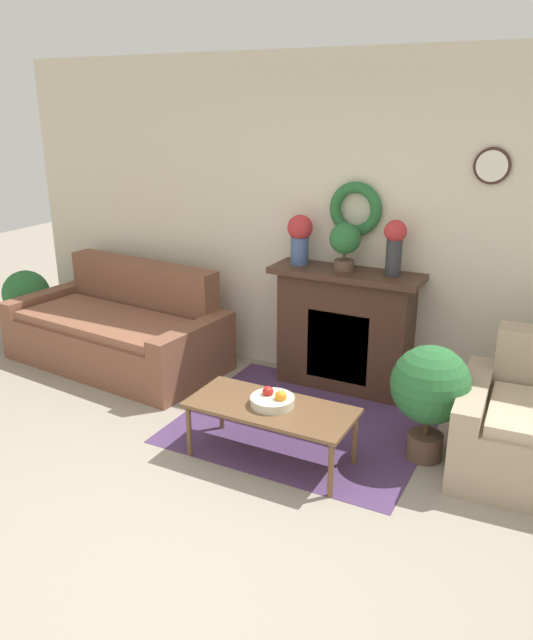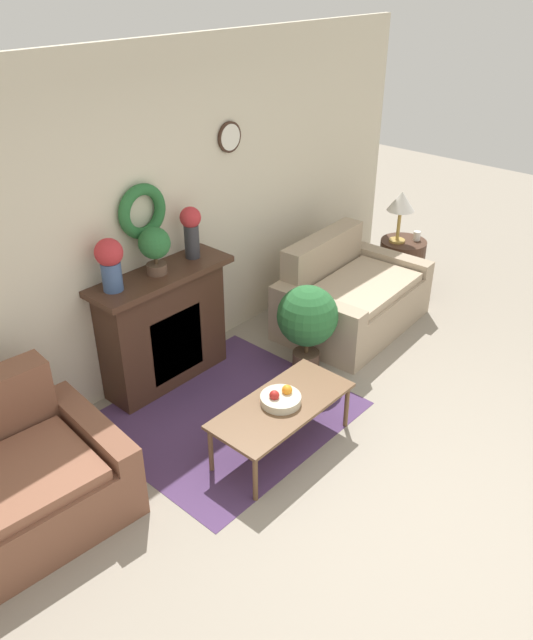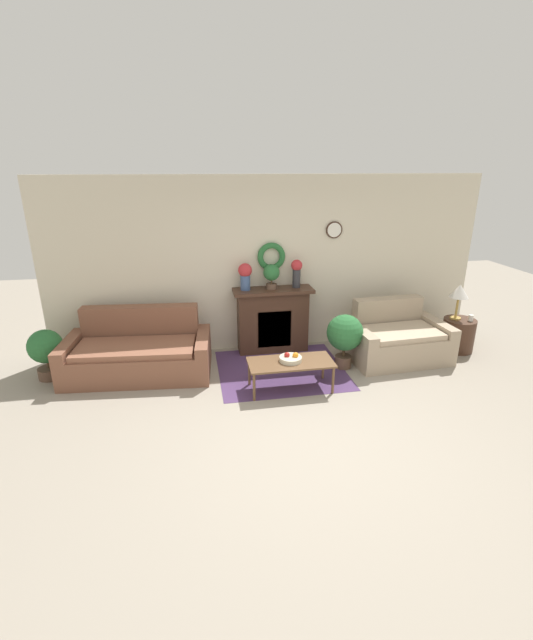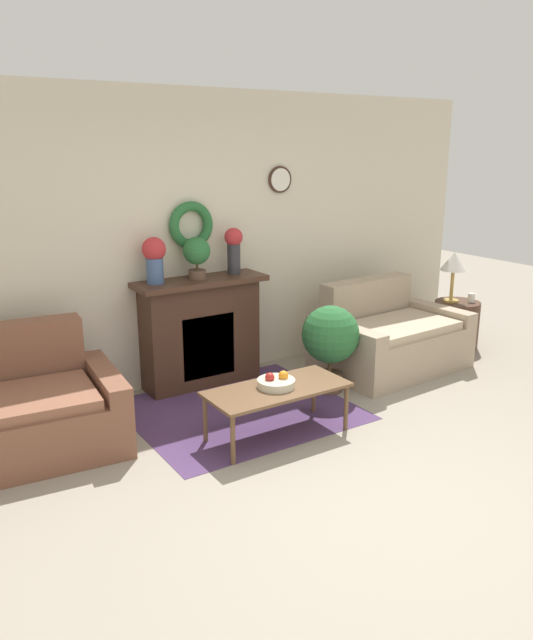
% 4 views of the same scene
% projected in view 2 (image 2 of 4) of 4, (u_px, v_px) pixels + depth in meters
% --- Properties ---
extents(ground_plane, '(16.00, 16.00, 0.00)m').
position_uv_depth(ground_plane, '(412.00, 522.00, 4.05)').
color(ground_plane, gray).
extents(floor_rug, '(1.82, 1.60, 0.01)m').
position_uv_depth(floor_rug, '(227.00, 414.00, 5.01)').
color(floor_rug, '#4C335B').
rests_on(floor_rug, ground_plane).
extents(wall_back, '(6.80, 0.15, 2.70)m').
position_uv_depth(wall_back, '(138.00, 227.00, 4.89)').
color(wall_back, beige).
rests_on(wall_back, ground_plane).
extents(fireplace, '(1.23, 0.41, 1.03)m').
position_uv_depth(fireplace, '(164.00, 327.00, 5.19)').
color(fireplace, '#42281C').
rests_on(fireplace, ground_plane).
extents(loveseat_right, '(1.51, 1.04, 0.87)m').
position_uv_depth(loveseat_right, '(350.00, 297.00, 6.10)').
color(loveseat_right, tan).
rests_on(loveseat_right, ground_plane).
extents(coffee_table, '(1.12, 0.50, 0.40)m').
position_uv_depth(coffee_table, '(282.00, 408.00, 4.50)').
color(coffee_table, brown).
rests_on(coffee_table, ground_plane).
extents(fruit_bowl, '(0.30, 0.30, 0.12)m').
position_uv_depth(fruit_bowl, '(281.00, 398.00, 4.47)').
color(fruit_bowl, beige).
rests_on(fruit_bowl, coffee_table).
extents(side_table_by_loveseat, '(0.50, 0.50, 0.52)m').
position_uv_depth(side_table_by_loveseat, '(401.00, 263.00, 6.89)').
color(side_table_by_loveseat, '#42281C').
rests_on(side_table_by_loveseat, ground_plane).
extents(table_lamp, '(0.29, 0.29, 0.56)m').
position_uv_depth(table_lamp, '(401.00, 203.00, 6.53)').
color(table_lamp, '#B28E42').
rests_on(table_lamp, side_table_by_loveseat).
extents(mug, '(0.08, 0.08, 0.10)m').
position_uv_depth(mug, '(417.00, 236.00, 6.76)').
color(mug, silver).
rests_on(mug, side_table_by_loveseat).
extents(vase_on_mantel_left, '(0.21, 0.21, 0.41)m').
position_uv_depth(vase_on_mantel_left, '(110.00, 261.00, 4.54)').
color(vase_on_mantel_left, '#3D5684').
rests_on(vase_on_mantel_left, fireplace).
extents(vase_on_mantel_right, '(0.17, 0.17, 0.43)m').
position_uv_depth(vase_on_mantel_right, '(191.00, 228.00, 5.05)').
color(vase_on_mantel_right, '#2D2D33').
rests_on(vase_on_mantel_right, fireplace).
extents(potted_plant_on_mantel, '(0.25, 0.25, 0.38)m').
position_uv_depth(potted_plant_on_mantel, '(155.00, 246.00, 4.79)').
color(potted_plant_on_mantel, brown).
rests_on(potted_plant_on_mantel, fireplace).
extents(potted_plant_floor_by_loveseat, '(0.53, 0.53, 0.81)m').
position_uv_depth(potted_plant_floor_by_loveseat, '(307.00, 319.00, 5.30)').
color(potted_plant_floor_by_loveseat, brown).
rests_on(potted_plant_floor_by_loveseat, ground_plane).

